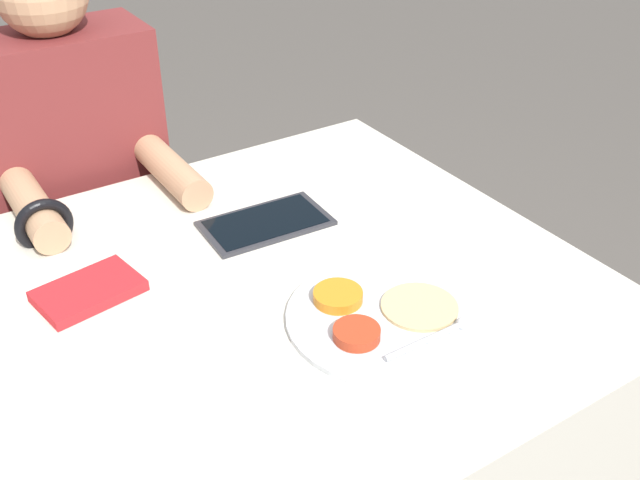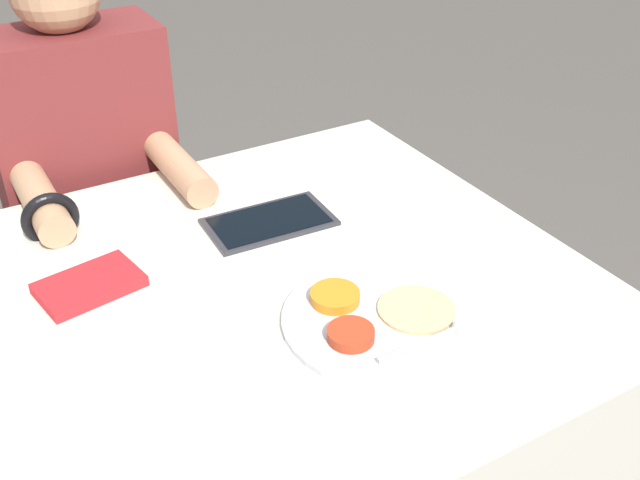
{
  "view_description": "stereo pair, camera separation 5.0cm",
  "coord_description": "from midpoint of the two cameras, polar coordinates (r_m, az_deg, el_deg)",
  "views": [
    {
      "loc": [
        -0.44,
        -0.94,
        1.53
      ],
      "look_at": [
        0.17,
        -0.01,
        0.81
      ],
      "focal_mm": 42.0,
      "sensor_mm": 36.0,
      "label": 1
    },
    {
      "loc": [
        -0.39,
        -0.97,
        1.53
      ],
      "look_at": [
        0.17,
        -0.01,
        0.81
      ],
      "focal_mm": 42.0,
      "sensor_mm": 36.0,
      "label": 2
    }
  ],
  "objects": [
    {
      "name": "red_notebook",
      "position": [
        1.35,
        -18.23,
        -3.78
      ],
      "size": [
        0.19,
        0.14,
        0.02
      ],
      "color": "silver",
      "rests_on": "dining_table"
    },
    {
      "name": "dining_table",
      "position": [
        1.55,
        -6.54,
        -15.45
      ],
      "size": [
        1.22,
        1.01,
        0.75
      ],
      "color": "beige",
      "rests_on": "ground_plane"
    },
    {
      "name": "thali_tray",
      "position": [
        1.23,
        3.62,
        -5.8
      ],
      "size": [
        0.33,
        0.33,
        0.03
      ],
      "color": "#B7BABF",
      "rests_on": "dining_table"
    },
    {
      "name": "person_diner",
      "position": [
        1.89,
        -18.01,
        0.94
      ],
      "size": [
        0.4,
        0.47,
        1.23
      ],
      "color": "black",
      "rests_on": "ground_plane"
    },
    {
      "name": "tablet_device",
      "position": [
        1.48,
        -5.13,
        1.28
      ],
      "size": [
        0.25,
        0.15,
        0.01
      ],
      "color": "#28282D",
      "rests_on": "dining_table"
    }
  ]
}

